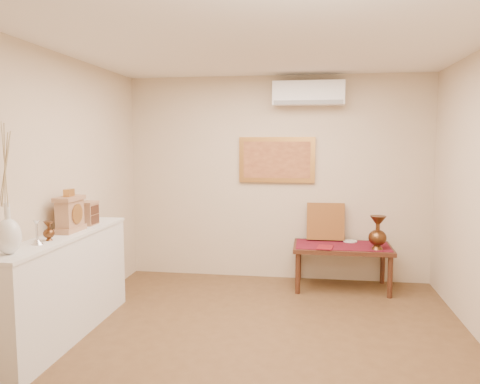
% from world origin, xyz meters
% --- Properties ---
extents(floor, '(4.50, 4.50, 0.00)m').
position_xyz_m(floor, '(0.00, 0.00, 0.00)').
color(floor, brown).
rests_on(floor, ground).
extents(ceiling, '(4.50, 4.50, 0.00)m').
position_xyz_m(ceiling, '(0.00, 0.00, 2.70)').
color(ceiling, white).
rests_on(ceiling, ground).
extents(wall_back, '(4.00, 0.02, 2.70)m').
position_xyz_m(wall_back, '(0.00, 2.25, 1.35)').
color(wall_back, beige).
rests_on(wall_back, ground).
extents(wall_front, '(4.00, 0.02, 2.70)m').
position_xyz_m(wall_front, '(0.00, -2.25, 1.35)').
color(wall_front, beige).
rests_on(wall_front, ground).
extents(wall_left, '(0.02, 4.50, 2.70)m').
position_xyz_m(wall_left, '(-2.00, 0.00, 1.35)').
color(wall_left, beige).
rests_on(wall_left, ground).
extents(white_vase, '(0.19, 0.19, 1.00)m').
position_xyz_m(white_vase, '(-1.83, -0.77, 1.48)').
color(white_vase, silver).
rests_on(white_vase, display_ledge).
extents(candlestick, '(0.10, 0.10, 0.21)m').
position_xyz_m(candlestick, '(-1.81, -0.42, 1.08)').
color(candlestick, silver).
rests_on(candlestick, display_ledge).
extents(brass_urn_small, '(0.10, 0.10, 0.22)m').
position_xyz_m(brass_urn_small, '(-1.81, -0.26, 1.09)').
color(brass_urn_small, brown).
rests_on(brass_urn_small, display_ledge).
extents(table_cloth, '(1.14, 0.59, 0.01)m').
position_xyz_m(table_cloth, '(0.85, 1.88, 0.55)').
color(table_cloth, maroon).
rests_on(table_cloth, low_table).
extents(brass_urn_tall, '(0.22, 0.22, 0.49)m').
position_xyz_m(brass_urn_tall, '(1.25, 1.70, 0.80)').
color(brass_urn_tall, brown).
rests_on(brass_urn_tall, table_cloth).
extents(plate, '(0.18, 0.18, 0.01)m').
position_xyz_m(plate, '(0.96, 2.08, 0.56)').
color(plate, silver).
rests_on(plate, table_cloth).
extents(menu, '(0.22, 0.27, 0.01)m').
position_xyz_m(menu, '(0.63, 1.67, 0.56)').
color(menu, maroon).
rests_on(menu, table_cloth).
extents(cushion, '(0.48, 0.20, 0.49)m').
position_xyz_m(cushion, '(0.65, 2.15, 0.80)').
color(cushion, maroon).
rests_on(cushion, table_cloth).
extents(display_ledge, '(0.37, 2.02, 0.98)m').
position_xyz_m(display_ledge, '(-1.82, 0.00, 0.49)').
color(display_ledge, silver).
rests_on(display_ledge, floor).
extents(mantel_clock, '(0.17, 0.36, 0.41)m').
position_xyz_m(mantel_clock, '(-1.82, 0.15, 1.15)').
color(mantel_clock, tan).
rests_on(mantel_clock, display_ledge).
extents(wooden_chest, '(0.16, 0.21, 0.24)m').
position_xyz_m(wooden_chest, '(-1.83, 0.52, 1.10)').
color(wooden_chest, tan).
rests_on(wooden_chest, display_ledge).
extents(low_table, '(1.20, 0.70, 0.55)m').
position_xyz_m(low_table, '(0.85, 1.88, 0.48)').
color(low_table, '#452214').
rests_on(low_table, floor).
extents(painting, '(1.00, 0.06, 0.60)m').
position_xyz_m(painting, '(0.00, 2.22, 1.60)').
color(painting, '#B27939').
rests_on(painting, wall_back).
extents(ac_unit, '(0.90, 0.25, 0.30)m').
position_xyz_m(ac_unit, '(0.40, 2.12, 2.45)').
color(ac_unit, white).
rests_on(ac_unit, wall_back).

